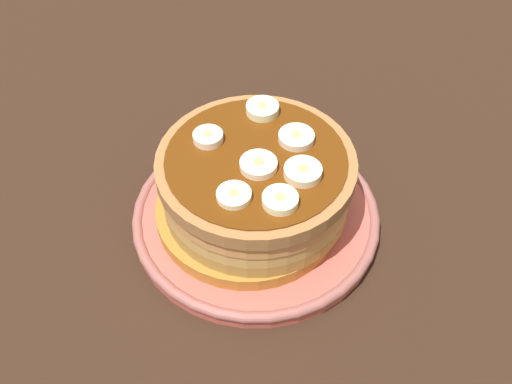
{
  "coord_description": "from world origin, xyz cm",
  "views": [
    {
      "loc": [
        30.57,
        16.0,
        42.7
      ],
      "look_at": [
        0.0,
        0.0,
        4.19
      ],
      "focal_mm": 40.35,
      "sensor_mm": 36.0,
      "label": 1
    }
  ],
  "objects_px": {
    "banana_slice_1": "(262,109)",
    "banana_slice_2": "(301,175)",
    "banana_slice_6": "(280,200)",
    "banana_slice_3": "(206,140)",
    "plate": "(256,215)",
    "banana_slice_4": "(234,196)",
    "banana_slice_0": "(258,165)",
    "banana_slice_5": "(296,138)",
    "pancake_stack": "(254,187)"
  },
  "relations": [
    {
      "from": "banana_slice_2",
      "to": "banana_slice_3",
      "type": "distance_m",
      "value": 0.09
    },
    {
      "from": "banana_slice_0",
      "to": "banana_slice_3",
      "type": "bearing_deg",
      "value": -96.29
    },
    {
      "from": "plate",
      "to": "banana_slice_0",
      "type": "height_order",
      "value": "banana_slice_0"
    },
    {
      "from": "banana_slice_4",
      "to": "banana_slice_1",
      "type": "bearing_deg",
      "value": -165.03
    },
    {
      "from": "banana_slice_0",
      "to": "banana_slice_5",
      "type": "xyz_separation_m",
      "value": [
        -0.04,
        0.01,
        -0.0
      ]
    },
    {
      "from": "banana_slice_2",
      "to": "banana_slice_3",
      "type": "height_order",
      "value": "same"
    },
    {
      "from": "plate",
      "to": "banana_slice_1",
      "type": "relative_size",
      "value": 7.67
    },
    {
      "from": "banana_slice_5",
      "to": "banana_slice_2",
      "type": "bearing_deg",
      "value": 30.11
    },
    {
      "from": "plate",
      "to": "banana_slice_6",
      "type": "xyz_separation_m",
      "value": [
        0.04,
        0.04,
        0.08
      ]
    },
    {
      "from": "plate",
      "to": "banana_slice_2",
      "type": "distance_m",
      "value": 0.09
    },
    {
      "from": "banana_slice_0",
      "to": "banana_slice_5",
      "type": "bearing_deg",
      "value": 162.96
    },
    {
      "from": "banana_slice_4",
      "to": "banana_slice_5",
      "type": "height_order",
      "value": "banana_slice_5"
    },
    {
      "from": "banana_slice_1",
      "to": "banana_slice_6",
      "type": "xyz_separation_m",
      "value": [
        0.09,
        0.06,
        -0.0
      ]
    },
    {
      "from": "pancake_stack",
      "to": "banana_slice_0",
      "type": "xyz_separation_m",
      "value": [
        0.01,
        0.01,
        0.04
      ]
    },
    {
      "from": "banana_slice_3",
      "to": "banana_slice_4",
      "type": "xyz_separation_m",
      "value": [
        0.04,
        0.05,
        -0.0
      ]
    },
    {
      "from": "banana_slice_1",
      "to": "banana_slice_3",
      "type": "bearing_deg",
      "value": -22.94
    },
    {
      "from": "banana_slice_1",
      "to": "banana_slice_2",
      "type": "xyz_separation_m",
      "value": [
        0.06,
        0.07,
        -0.0
      ]
    },
    {
      "from": "banana_slice_3",
      "to": "banana_slice_4",
      "type": "relative_size",
      "value": 0.93
    },
    {
      "from": "banana_slice_3",
      "to": "banana_slice_4",
      "type": "distance_m",
      "value": 0.07
    },
    {
      "from": "banana_slice_1",
      "to": "banana_slice_4",
      "type": "bearing_deg",
      "value": 14.97
    },
    {
      "from": "banana_slice_3",
      "to": "banana_slice_2",
      "type": "bearing_deg",
      "value": 90.19
    },
    {
      "from": "banana_slice_0",
      "to": "banana_slice_2",
      "type": "bearing_deg",
      "value": 99.83
    },
    {
      "from": "banana_slice_3",
      "to": "banana_slice_1",
      "type": "bearing_deg",
      "value": 157.06
    },
    {
      "from": "banana_slice_6",
      "to": "banana_slice_0",
      "type": "bearing_deg",
      "value": -128.93
    },
    {
      "from": "plate",
      "to": "banana_slice_4",
      "type": "xyz_separation_m",
      "value": [
        0.05,
        0.01,
        0.08
      ]
    },
    {
      "from": "banana_slice_1",
      "to": "banana_slice_6",
      "type": "height_order",
      "value": "same"
    },
    {
      "from": "banana_slice_2",
      "to": "banana_slice_5",
      "type": "height_order",
      "value": "banana_slice_2"
    },
    {
      "from": "plate",
      "to": "banana_slice_6",
      "type": "bearing_deg",
      "value": 48.21
    },
    {
      "from": "plate",
      "to": "banana_slice_3",
      "type": "height_order",
      "value": "banana_slice_3"
    },
    {
      "from": "banana_slice_1",
      "to": "banana_slice_6",
      "type": "distance_m",
      "value": 0.11
    },
    {
      "from": "plate",
      "to": "banana_slice_1",
      "type": "xyz_separation_m",
      "value": [
        -0.05,
        -0.02,
        0.08
      ]
    },
    {
      "from": "banana_slice_4",
      "to": "banana_slice_5",
      "type": "xyz_separation_m",
      "value": [
        -0.08,
        0.02,
        0.0
      ]
    },
    {
      "from": "pancake_stack",
      "to": "banana_slice_0",
      "type": "bearing_deg",
      "value": 46.31
    },
    {
      "from": "banana_slice_3",
      "to": "banana_slice_6",
      "type": "xyz_separation_m",
      "value": [
        0.03,
        0.09,
        -0.0
      ]
    },
    {
      "from": "banana_slice_0",
      "to": "banana_slice_2",
      "type": "distance_m",
      "value": 0.04
    },
    {
      "from": "banana_slice_3",
      "to": "banana_slice_5",
      "type": "height_order",
      "value": "same"
    },
    {
      "from": "banana_slice_0",
      "to": "plate",
      "type": "bearing_deg",
      "value": -142.27
    },
    {
      "from": "banana_slice_3",
      "to": "plate",
      "type": "bearing_deg",
      "value": 93.97
    },
    {
      "from": "pancake_stack",
      "to": "banana_slice_4",
      "type": "distance_m",
      "value": 0.06
    },
    {
      "from": "banana_slice_0",
      "to": "banana_slice_4",
      "type": "distance_m",
      "value": 0.04
    },
    {
      "from": "plate",
      "to": "banana_slice_6",
      "type": "relative_size",
      "value": 7.98
    },
    {
      "from": "banana_slice_2",
      "to": "banana_slice_6",
      "type": "distance_m",
      "value": 0.03
    },
    {
      "from": "plate",
      "to": "banana_slice_4",
      "type": "bearing_deg",
      "value": 6.29
    },
    {
      "from": "banana_slice_4",
      "to": "banana_slice_5",
      "type": "distance_m",
      "value": 0.08
    },
    {
      "from": "banana_slice_3",
      "to": "banana_slice_6",
      "type": "height_order",
      "value": "same"
    },
    {
      "from": "banana_slice_3",
      "to": "banana_slice_5",
      "type": "bearing_deg",
      "value": 119.82
    },
    {
      "from": "plate",
      "to": "pancake_stack",
      "type": "height_order",
      "value": "pancake_stack"
    },
    {
      "from": "banana_slice_3",
      "to": "pancake_stack",
      "type": "bearing_deg",
      "value": 92.0
    },
    {
      "from": "banana_slice_2",
      "to": "plate",
      "type": "bearing_deg",
      "value": -93.92
    },
    {
      "from": "pancake_stack",
      "to": "banana_slice_1",
      "type": "bearing_deg",
      "value": -159.31
    }
  ]
}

